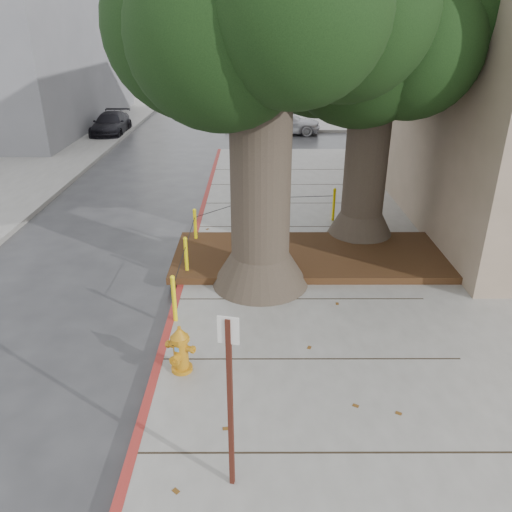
{
  "coord_description": "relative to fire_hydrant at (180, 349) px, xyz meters",
  "views": [
    {
      "loc": [
        -0.41,
        -6.78,
        5.17
      ],
      "look_at": [
        -0.39,
        2.02,
        1.1
      ],
      "focal_mm": 35.0,
      "sensor_mm": 36.0,
      "label": 1
    }
  ],
  "objects": [
    {
      "name": "car_dark",
      "position": [
        -6.28,
        19.78,
        0.01
      ],
      "size": [
        1.64,
        3.87,
        1.11
      ],
      "primitive_type": "imported",
      "rotation": [
        0.0,
        0.0,
        0.02
      ],
      "color": "black",
      "rests_on": "ground"
    },
    {
      "name": "ground",
      "position": [
        1.58,
        0.29,
        -0.55
      ],
      "size": [
        140.0,
        140.0,
        0.0
      ],
      "primitive_type": "plane",
      "color": "#28282B",
      "rests_on": "ground"
    },
    {
      "name": "signpost",
      "position": [
        0.9,
        -2.17,
        0.93
      ],
      "size": [
        0.23,
        0.07,
        2.34
      ],
      "rotation": [
        0.0,
        0.0,
        -0.21
      ],
      "color": "#471911",
      "rests_on": "sidewalk_main"
    },
    {
      "name": "tree_far",
      "position": [
        4.22,
        5.61,
        4.47
      ],
      "size": [
        4.5,
        3.8,
        7.17
      ],
      "color": "#4C3F33",
      "rests_on": "sidewalk_main"
    },
    {
      "name": "planter_bed",
      "position": [
        2.48,
        4.19,
        -0.32
      ],
      "size": [
        6.4,
        2.6,
        0.16
      ],
      "primitive_type": "cube",
      "color": "black",
      "rests_on": "sidewalk_main"
    },
    {
      "name": "fire_hydrant",
      "position": [
        0.0,
        0.0,
        0.0
      ],
      "size": [
        0.44,
        0.44,
        0.82
      ],
      "rotation": [
        0.0,
        0.0,
        -0.36
      ],
      "color": "#C57F14",
      "rests_on": "sidewalk_main"
    },
    {
      "name": "sidewalk_far",
      "position": [
        7.58,
        30.29,
        -0.47
      ],
      "size": [
        16.0,
        20.0,
        0.15
      ],
      "primitive_type": "cube",
      "color": "slate",
      "rests_on": "ground"
    },
    {
      "name": "bollard_ring",
      "position": [
        0.72,
        4.66,
        0.12
      ],
      "size": [
        3.79,
        5.39,
        0.95
      ],
      "color": "yellow",
      "rests_on": "sidewalk_main"
    },
    {
      "name": "car_silver",
      "position": [
        2.65,
        19.97,
        0.1
      ],
      "size": [
        3.9,
        1.76,
        1.3
      ],
      "primitive_type": "imported",
      "rotation": [
        0.0,
        0.0,
        1.51
      ],
      "color": "#B5B4BA",
      "rests_on": "ground"
    },
    {
      "name": "tree_near",
      "position": [
        1.61,
        3.11,
        4.84
      ],
      "size": [
        4.5,
        3.8,
        7.68
      ],
      "color": "#4C3F33",
      "rests_on": "sidewalk_main"
    },
    {
      "name": "car_red",
      "position": [
        12.33,
        18.65,
        0.05
      ],
      "size": [
        3.71,
        1.51,
        1.2
      ],
      "primitive_type": "imported",
      "rotation": [
        0.0,
        0.0,
        1.5
      ],
      "color": "maroon",
      "rests_on": "ground"
    },
    {
      "name": "curb_red",
      "position": [
        -0.42,
        2.79,
        -0.47
      ],
      "size": [
        0.14,
        26.0,
        0.16
      ],
      "primitive_type": "cube",
      "color": "maroon",
      "rests_on": "ground"
    }
  ]
}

